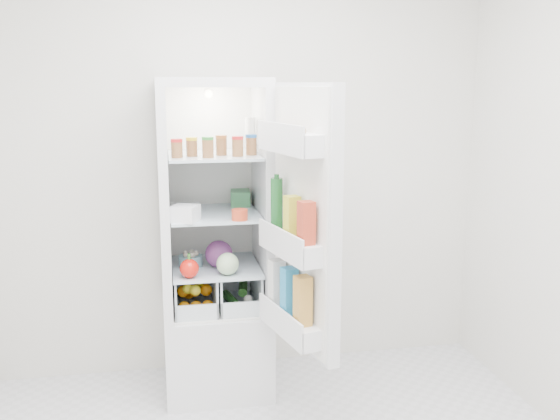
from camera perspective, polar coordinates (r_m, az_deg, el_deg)
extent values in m
cube|color=silver|center=(3.81, -3.48, 4.40)|extent=(3.00, 0.02, 2.60)
cube|color=silver|center=(1.00, 19.82, -17.19)|extent=(3.00, 0.02, 2.60)
cube|color=white|center=(3.79, -5.78, -12.20)|extent=(0.60, 0.60, 0.50)
cube|color=white|center=(3.47, -6.30, 11.53)|extent=(0.60, 0.60, 0.05)
cube|color=white|center=(3.80, -6.41, 1.67)|extent=(0.60, 0.05, 1.25)
cube|color=white|center=(3.52, -10.53, 0.76)|extent=(0.05, 0.60, 1.25)
cube|color=white|center=(3.56, -1.66, 1.07)|extent=(0.05, 0.60, 1.25)
cube|color=white|center=(3.77, -6.38, 1.59)|extent=(0.50, 0.01, 1.25)
sphere|color=white|center=(3.68, -6.54, 10.50)|extent=(0.05, 0.05, 0.05)
cube|color=silver|center=(3.60, -5.91, -5.19)|extent=(0.49, 0.53, 0.01)
cube|color=silver|center=(3.52, -6.01, -0.36)|extent=(0.49, 0.53, 0.02)
cube|color=silver|center=(3.47, -6.12, 4.99)|extent=(0.49, 0.53, 0.02)
cylinder|color=#B21919|center=(3.32, -9.41, 5.48)|extent=(0.06, 0.06, 0.08)
cylinder|color=gold|center=(3.37, -8.07, 5.61)|extent=(0.06, 0.06, 0.08)
cylinder|color=#267226|center=(3.30, -6.61, 5.51)|extent=(0.06, 0.06, 0.08)
cylinder|color=brown|center=(3.40, -5.38, 5.72)|extent=(0.06, 0.06, 0.08)
cylinder|color=#B21919|center=(3.34, -3.89, 5.64)|extent=(0.06, 0.06, 0.08)
cylinder|color=#194C8C|center=(3.40, -2.65, 5.76)|extent=(0.06, 0.06, 0.08)
cylinder|color=white|center=(3.52, -2.73, 6.88)|extent=(0.06, 0.06, 0.20)
cube|color=white|center=(3.31, -8.68, -0.31)|extent=(0.17, 0.17, 0.08)
cylinder|color=red|center=(3.31, -3.71, -0.44)|extent=(0.09, 0.09, 0.06)
cube|color=white|center=(3.57, -8.67, 0.20)|extent=(0.16, 0.12, 0.04)
cube|color=#429255|center=(3.71, -3.65, 1.12)|extent=(0.13, 0.17, 0.09)
sphere|color=#551D53|center=(3.54, -5.61, -4.02)|extent=(0.15, 0.15, 0.15)
sphere|color=red|center=(3.38, -8.29, -5.32)|extent=(0.10, 0.10, 0.10)
cylinder|color=#7BACB8|center=(3.59, -8.18, -4.62)|extent=(0.16, 0.16, 0.06)
sphere|color=#AECD99|center=(3.41, -4.81, -4.93)|extent=(0.12, 0.12, 0.12)
sphere|color=orange|center=(3.53, -8.74, -8.83)|extent=(0.07, 0.07, 0.07)
sphere|color=orange|center=(3.54, -7.68, -8.78)|extent=(0.07, 0.07, 0.07)
sphere|color=orange|center=(3.54, -6.61, -8.73)|extent=(0.07, 0.07, 0.07)
sphere|color=orange|center=(3.63, -8.84, -7.36)|extent=(0.07, 0.07, 0.07)
sphere|color=orange|center=(3.63, -7.80, -7.32)|extent=(0.07, 0.07, 0.07)
sphere|color=orange|center=(3.63, -6.77, -7.27)|extent=(0.07, 0.07, 0.07)
sphere|color=orange|center=(3.76, -8.34, -7.55)|extent=(0.07, 0.07, 0.07)
sphere|color=yellow|center=(3.56, -8.42, -7.12)|extent=(0.06, 0.06, 0.06)
sphere|color=yellow|center=(3.67, -7.39, -6.53)|extent=(0.06, 0.06, 0.06)
sphere|color=yellow|center=(3.52, -7.73, -7.30)|extent=(0.06, 0.06, 0.06)
cylinder|color=#204818|center=(3.67, -4.54, -8.13)|extent=(0.09, 0.21, 0.05)
cylinder|color=#204818|center=(3.71, -3.40, -7.08)|extent=(0.08, 0.21, 0.05)
sphere|color=white|center=(3.56, -3.68, -8.74)|extent=(0.05, 0.05, 0.05)
sphere|color=white|center=(3.57, -2.93, -8.13)|extent=(0.05, 0.05, 0.05)
cube|color=white|center=(3.02, 2.42, -0.82)|extent=(0.20, 0.60, 1.30)
cube|color=white|center=(3.01, 1.82, -0.88)|extent=(0.14, 0.55, 1.26)
cube|color=white|center=(2.93, 0.99, 6.22)|extent=(0.22, 0.51, 0.10)
cube|color=white|center=(3.02, 0.95, -3.29)|extent=(0.22, 0.51, 0.10)
cube|color=white|center=(3.14, 0.93, -10.36)|extent=(0.22, 0.51, 0.10)
sphere|color=olive|center=(2.81, 1.94, 7.22)|extent=(0.05, 0.05, 0.05)
sphere|color=olive|center=(2.88, 1.23, 7.33)|extent=(0.05, 0.05, 0.05)
sphere|color=olive|center=(2.96, 0.56, 7.44)|extent=(0.05, 0.05, 0.05)
sphere|color=olive|center=(3.03, -0.08, 7.53)|extent=(0.05, 0.05, 0.05)
sphere|color=olive|center=(3.10, -0.69, 7.63)|extent=(0.05, 0.05, 0.05)
cylinder|color=#164F20|center=(3.11, -0.30, 0.56)|extent=(0.06, 0.06, 0.26)
cube|color=yellow|center=(2.95, 1.11, -0.62)|extent=(0.08, 0.08, 0.20)
cube|color=#C23A22|center=(2.82, 2.42, -1.20)|extent=(0.08, 0.08, 0.20)
cube|color=white|center=(3.21, -0.30, -6.64)|extent=(0.08, 0.08, 0.24)
cube|color=#2A95D4|center=(3.08, 0.85, -7.44)|extent=(0.08, 0.08, 0.24)
cube|color=gold|center=(2.95, 2.09, -8.29)|extent=(0.08, 0.08, 0.24)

